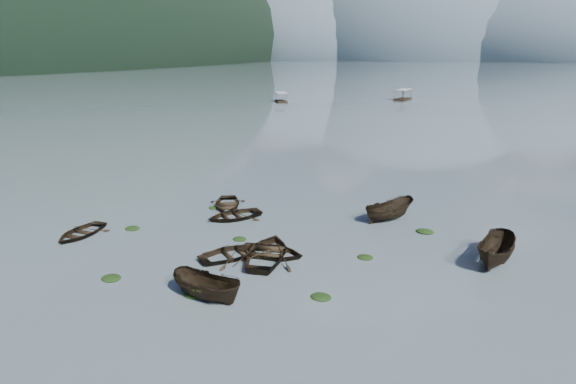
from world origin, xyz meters
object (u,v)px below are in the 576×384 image
(pontoon_centre, at_px, (403,100))
(pontoon_left, at_px, (281,102))
(rowboat_0, at_px, (81,235))
(rowboat_3, at_px, (268,257))

(pontoon_centre, bearing_deg, pontoon_left, -138.47)
(rowboat_0, relative_size, pontoon_left, 0.65)
(rowboat_0, relative_size, pontoon_centre, 0.56)
(pontoon_left, bearing_deg, rowboat_0, -108.25)
(rowboat_3, relative_size, pontoon_left, 0.84)
(rowboat_3, bearing_deg, pontoon_centre, -97.45)
(pontoon_left, bearing_deg, pontoon_centre, -1.17)
(pontoon_left, relative_size, pontoon_centre, 0.87)
(pontoon_centre, bearing_deg, rowboat_3, -75.72)
(rowboat_0, xyz_separation_m, pontoon_centre, (10.47, 101.58, 0.00))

